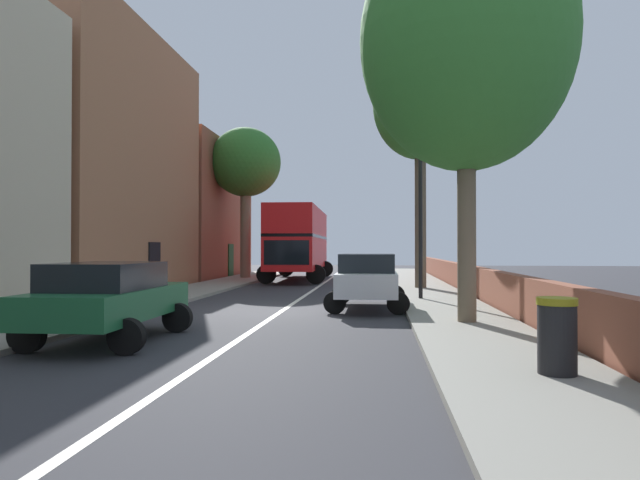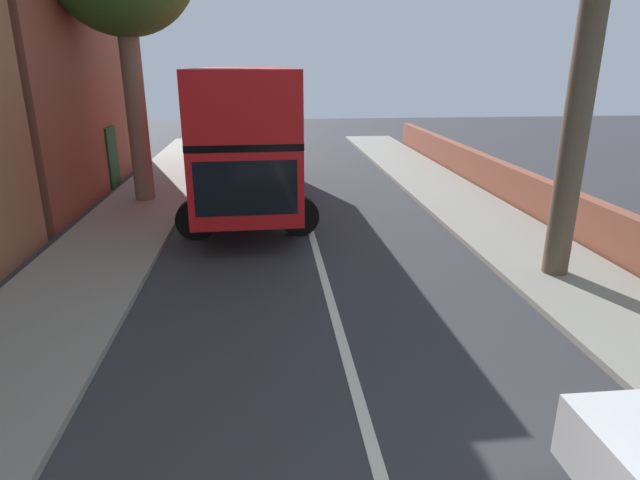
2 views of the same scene
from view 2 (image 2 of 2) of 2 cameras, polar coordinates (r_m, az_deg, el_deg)
double_decker_bus at (r=16.57m, az=-8.06°, el=12.04°), size 3.78×10.78×4.06m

